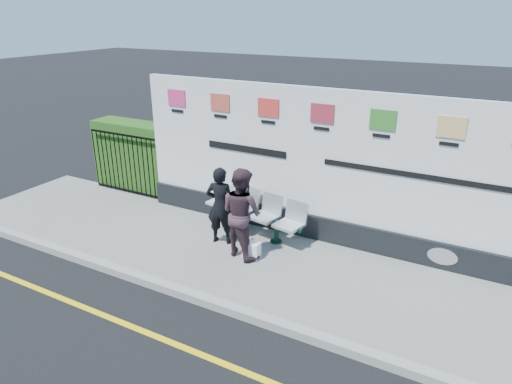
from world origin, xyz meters
TOP-DOWN VIEW (x-y plane):
  - ground at (0.00, 0.00)m, footprint 80.00×80.00m
  - pavement at (0.00, 2.50)m, footprint 14.00×3.00m
  - kerb at (0.00, 1.00)m, footprint 14.00×0.18m
  - yellow_line at (0.00, 0.00)m, footprint 14.00×0.10m
  - billboard at (0.50, 3.85)m, footprint 8.00×0.30m
  - hedge at (-4.58, 4.30)m, footprint 2.35×0.70m
  - railing at (-4.58, 3.85)m, footprint 2.05×0.06m
  - bench at (-0.72, 3.37)m, footprint 2.33×1.00m
  - woman_left at (-1.10, 2.75)m, footprint 0.64×0.49m
  - woman_right at (-0.49, 2.51)m, footprint 0.99×0.87m
  - handbag_brown at (-1.01, 3.42)m, footprint 0.28×0.13m
  - carrier_bag_white at (-0.27, 2.49)m, footprint 0.31×0.19m

SIDE VIEW (x-z plane):
  - ground at x=0.00m, z-range 0.00..0.00m
  - yellow_line at x=0.00m, z-range 0.00..0.01m
  - pavement at x=0.00m, z-range 0.00..0.12m
  - kerb at x=0.00m, z-range 0.00..0.14m
  - carrier_bag_white at x=-0.27m, z-range 0.12..0.43m
  - bench at x=-0.72m, z-range 0.12..0.60m
  - handbag_brown at x=-1.01m, z-range 0.60..0.82m
  - railing at x=-4.58m, z-range 0.12..1.66m
  - woman_left at x=-1.10m, z-range 0.12..1.68m
  - hedge at x=-4.58m, z-range 0.12..1.82m
  - woman_right at x=-0.49m, z-range 0.12..1.83m
  - billboard at x=0.50m, z-range -0.08..2.92m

